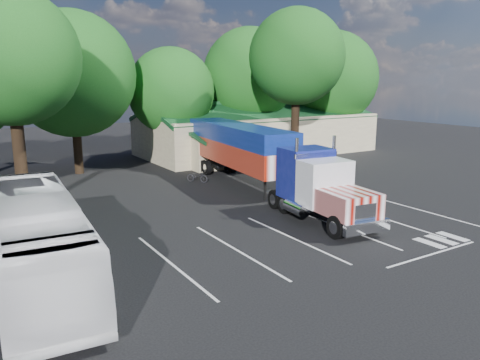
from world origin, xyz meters
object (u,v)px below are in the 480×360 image
tour_bus (38,240)px  silver_sedan (199,159)px  semi_truck (255,154)px  woman (291,188)px  bicycle (197,176)px

tour_bus → silver_sedan: size_ratio=3.10×
silver_sedan → semi_truck: bearing=175.5°
semi_truck → woman: bearing=-77.1°
woman → silver_sedan: 14.02m
semi_truck → woman: (0.39, -3.55, -1.78)m
bicycle → semi_truck: bearing=-99.7°
semi_truck → bicycle: 5.45m
bicycle → tour_bus: tour_bus is taller
woman → silver_sedan: woman is taller
woman → tour_bus: (-15.85, -4.97, 0.92)m
bicycle → silver_sedan: 6.80m
bicycle → silver_sedan: silver_sedan is taller
woman → bicycle: woman is taller
semi_truck → bicycle: bearing=124.0°
semi_truck → bicycle: semi_truck is taller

